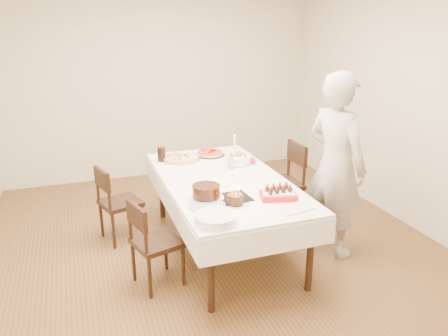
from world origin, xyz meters
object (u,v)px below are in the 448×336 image
object	(u,v)px
chair_left_savory	(120,203)
layer_cake	(206,192)
person	(335,165)
cola_glass	(162,154)
chair_left_dessert	(157,242)
pizza_white	(181,158)
pizza_pepperoni	(210,153)
birthday_cake	(235,195)
chair_right_savory	(280,184)
dining_table	(224,214)
pasta_bowl	(239,160)
strawberry_box	(278,194)
taper_candle	(235,150)

from	to	relation	value
chair_left_savory	layer_cake	bearing A→B (deg)	107.03
person	cola_glass	xyz separation A→B (m)	(-1.45, 1.14, -0.07)
chair_left_dessert	pizza_white	distance (m)	1.30
pizza_pepperoni	birthday_cake	distance (m)	1.43
chair_right_savory	pizza_white	bearing A→B (deg)	159.88
pizza_pepperoni	pizza_white	bearing A→B (deg)	-169.82
dining_table	pasta_bowl	distance (m)	0.65
pasta_bowl	pizza_white	bearing A→B (deg)	147.91
chair_left_savory	pizza_pepperoni	world-z (taller)	chair_left_savory
pizza_pepperoni	cola_glass	size ratio (longest dim) A/B	2.11
chair_left_savory	layer_cake	size ratio (longest dim) A/B	2.65
chair_right_savory	pasta_bowl	world-z (taller)	chair_right_savory
pizza_pepperoni	birthday_cake	world-z (taller)	birthday_cake
chair_left_savory	strawberry_box	bearing A→B (deg)	119.83
chair_left_dessert	pasta_bowl	xyz separation A→B (m)	(1.06, 0.80, 0.40)
person	pizza_white	distance (m)	1.67
cola_glass	birthday_cake	distance (m)	1.41
cola_glass	layer_cake	world-z (taller)	cola_glass
dining_table	chair_right_savory	bearing A→B (deg)	24.43
chair_right_savory	chair_left_savory	xyz separation A→B (m)	(-1.75, 0.20, -0.06)
taper_candle	chair_left_savory	bearing A→B (deg)	170.77
taper_candle	birthday_cake	size ratio (longest dim) A/B	2.41
chair_left_dessert	pizza_white	world-z (taller)	chair_left_dessert
person	birthday_cake	world-z (taller)	person
chair_right_savory	dining_table	bearing A→B (deg)	-156.00
taper_candle	birthday_cake	distance (m)	1.04
dining_table	chair_left_savory	distance (m)	1.10
pizza_pepperoni	strawberry_box	size ratio (longest dim) A/B	1.10
person	birthday_cake	size ratio (longest dim) A/B	12.59
chair_right_savory	birthday_cake	distance (m)	1.38
layer_cake	birthday_cake	world-z (taller)	birthday_cake
cola_glass	taper_candle	bearing A→B (deg)	-29.44
pasta_bowl	taper_candle	world-z (taller)	taper_candle
dining_table	pizza_pepperoni	distance (m)	0.90
taper_candle	cola_glass	distance (m)	0.81
chair_right_savory	layer_cake	bearing A→B (deg)	-145.67
chair_left_savory	pizza_white	xyz separation A→B (m)	(0.71, 0.17, 0.36)
chair_left_savory	dining_table	bearing A→B (deg)	132.75
chair_left_dessert	cola_glass	world-z (taller)	cola_glass
person	dining_table	bearing A→B (deg)	50.72
pizza_white	cola_glass	size ratio (longest dim) A/B	2.73
pizza_white	strawberry_box	size ratio (longest dim) A/B	1.43
dining_table	layer_cake	size ratio (longest dim) A/B	6.96
pasta_bowl	dining_table	bearing A→B (deg)	-127.94
birthday_cake	strawberry_box	size ratio (longest dim) A/B	0.47
chair_right_savory	person	bearing A→B (deg)	-75.36
chair_left_dessert	pasta_bowl	distance (m)	1.38
chair_left_dessert	strawberry_box	xyz separation A→B (m)	(1.04, -0.20, 0.39)
pizza_pepperoni	layer_cake	distance (m)	1.27
chair_left_savory	layer_cake	distance (m)	1.23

